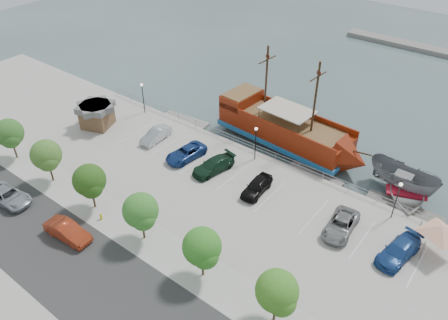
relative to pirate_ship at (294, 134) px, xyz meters
The scene contains 30 objects.
ground 12.73m from the pirate_ship, 97.33° to the right, with size 160.00×160.00×0.00m, color #3C4D4F.
street 28.52m from the pirate_ship, 93.22° to the right, with size 100.00×8.00×0.04m, color #363636.
sidewalk 22.54m from the pirate_ship, 94.08° to the right, with size 100.00×4.00×0.05m, color #B2B0A9.
seawall_railing 4.96m from the pirate_ship, 109.00° to the right, with size 50.00×0.06×1.00m.
pirate_ship is the anchor object (origin of this frame).
patrol_boat 13.43m from the pirate_ship, ahead, with size 2.93×7.80×3.02m, color slate.
speedboat 14.45m from the pirate_ship, ahead, with size 5.34×7.48×1.55m, color silver.
dock_west 15.21m from the pirate_ship, 167.53° to the right, with size 6.72×1.92×0.38m, color gray.
dock_mid 6.24m from the pirate_ship, 33.26° to the right, with size 6.44×1.84×0.37m, color gray.
dock_east 15.36m from the pirate_ship, 12.34° to the right, with size 7.81×2.23×0.45m, color #6B665D.
shed 24.93m from the pirate_ship, 151.15° to the right, with size 4.85×4.85×3.09m.
canopy_tent 20.59m from the pirate_ship, 22.69° to the right, with size 5.52×5.52×3.49m.
street_van 32.15m from the pirate_ship, 122.17° to the right, with size 2.46×5.33×1.48m, color #90969F.
street_sedan 27.88m from the pirate_ship, 107.02° to the right, with size 1.68×4.81×1.58m, color #9C3117.
fire_hydrant 24.50m from the pirate_ship, 108.28° to the right, with size 0.24×0.24×0.69m.
lamp_post_left 20.57m from the pirate_ship, 163.10° to the right, with size 0.36×0.36×4.28m.
lamp_post_mid 6.44m from the pirate_ship, 105.07° to the right, with size 0.36×0.36×4.28m.
lamp_post_right 15.69m from the pirate_ship, 22.48° to the right, with size 0.36×0.36×4.28m.
tree_a 32.60m from the pirate_ship, 136.15° to the right, with size 3.30×3.20×5.00m.
tree_b 27.99m from the pirate_ship, 126.15° to the right, with size 3.30×3.20×5.00m.
tree_c 24.53m from the pirate_ship, 112.77° to the right, with size 3.30×3.20×5.00m.
tree_d 22.77m from the pirate_ship, 96.22° to the right, with size 3.30×3.20×5.00m.
tree_e 23.09m from the pirate_ship, 78.60° to the right, with size 3.30×3.20×5.00m.
tree_f 25.41m from the pirate_ship, 62.87° to the right, with size 3.30×3.20×5.00m.
parked_car_b 16.74m from the pirate_ship, 143.56° to the right, with size 1.56×4.46×1.47m, color #B2B8BD.
parked_car_c 13.28m from the pirate_ship, 127.05° to the right, with size 2.35×5.09×1.41m, color navy.
parked_car_d 11.31m from the pirate_ship, 110.51° to the right, with size 2.10×5.17×1.50m, color #153321.
parked_car_e 10.88m from the pirate_ship, 80.08° to the right, with size 1.80×4.46×1.52m, color black.
parked_car_g 15.49m from the pirate_ship, 43.52° to the right, with size 2.36×5.11×1.42m, color gray.
parked_car_h 19.71m from the pirate_ship, 32.54° to the right, with size 2.11×5.19×1.51m, color navy.
Camera 1 is at (22.13, -28.11, 29.15)m, focal length 35.00 mm.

